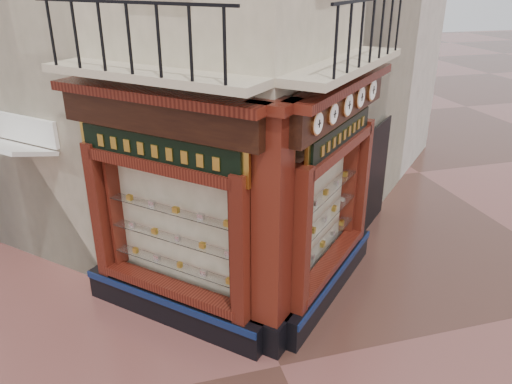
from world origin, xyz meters
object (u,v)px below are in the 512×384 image
object	(u,v)px
clock_c	(347,105)
clock_e	(372,90)
awning	(34,274)
clock_d	(360,97)
clock_a	(317,123)
signboard_left	(158,150)
corner_pilaster	(272,238)
clock_b	(333,114)
signboard_right	(341,134)

from	to	relation	value
clock_c	clock_e	bearing A→B (deg)	0.00
awning	clock_d	bearing A→B (deg)	-153.41
clock_c	clock_d	size ratio (longest dim) A/B	1.00
clock_a	signboard_left	bearing A→B (deg)	109.24
corner_pilaster	clock_b	distance (m)	2.01
awning	signboard_left	world-z (taller)	signboard_left
clock_b	corner_pilaster	bearing A→B (deg)	157.29
clock_e	awning	xyz separation A→B (m)	(-6.26, 1.48, -3.62)
clock_a	awning	size ratio (longest dim) A/B	0.22
corner_pilaster	clock_d	bearing A→B (deg)	-10.78
corner_pilaster	awning	xyz separation A→B (m)	(-3.92, 3.22, -1.95)
clock_d	awning	world-z (taller)	clock_d
clock_b	awning	xyz separation A→B (m)	(-4.95, 2.80, -3.62)
clock_c	signboard_right	world-z (taller)	clock_c
clock_a	signboard_right	world-z (taller)	clock_a
corner_pilaster	signboard_left	xyz separation A→B (m)	(-1.46, 1.01, 1.15)
signboard_left	signboard_right	size ratio (longest dim) A/B	1.16
clock_d	signboard_right	xyz separation A→B (m)	(-0.43, -0.27, -0.52)
clock_e	awning	distance (m)	7.38
clock_a	clock_c	xyz separation A→B (m)	(0.85, 0.85, 0.00)
clock_a	clock_c	bearing A→B (deg)	0.00
clock_e	signboard_left	xyz separation A→B (m)	(-3.80, -0.72, -0.52)
clock_e	signboard_left	size ratio (longest dim) A/B	0.18
corner_pilaster	clock_a	xyz separation A→B (m)	(0.62, 0.01, 1.67)
signboard_left	clock_d	bearing A→B (deg)	-130.40
corner_pilaster	clock_c	distance (m)	2.38
clock_c	awning	bearing A→B (deg)	111.35
awning	signboard_right	world-z (taller)	signboard_right
corner_pilaster	signboard_left	distance (m)	2.12
clock_b	clock_d	distance (m)	1.22
clock_c	clock_a	bearing A→B (deg)	-180.00
corner_pilaster	clock_a	world-z (taller)	corner_pilaster
clock_c	awning	size ratio (longest dim) A/B	0.24
clock_d	signboard_left	size ratio (longest dim) A/B	0.17
clock_a	clock_d	bearing A→B (deg)	-0.00
awning	signboard_left	bearing A→B (deg)	-176.82
clock_b	clock_c	size ratio (longest dim) A/B	0.88
awning	clock_a	bearing A→B (deg)	-170.23
clock_a	clock_d	xyz separation A→B (m)	(1.27, 1.27, 0.00)
signboard_right	clock_b	bearing A→B (deg)	-171.38
clock_a	signboard_right	size ratio (longest dim) A/B	0.17
awning	signboard_left	size ratio (longest dim) A/B	0.70
clock_c	corner_pilaster	bearing A→B (deg)	165.42
corner_pilaster	clock_c	size ratio (longest dim) A/B	10.40
clock_c	signboard_left	bearing A→B (deg)	131.96
signboard_left	clock_e	bearing A→B (deg)	-124.28
signboard_right	signboard_left	bearing A→B (deg)	135.00
clock_d	signboard_left	bearing A→B (deg)	139.60
clock_c	signboard_left	distance (m)	2.97
clock_d	clock_e	xyz separation A→B (m)	(0.45, 0.45, 0.00)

